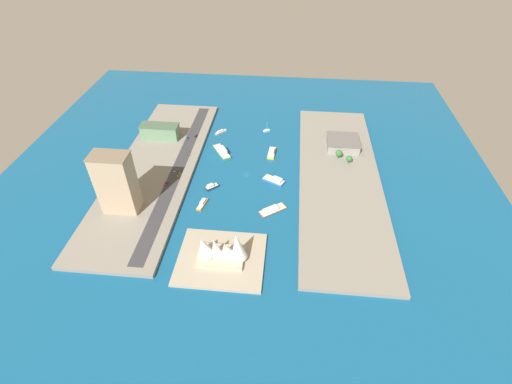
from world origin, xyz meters
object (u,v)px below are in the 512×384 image
sedan_silver (175,170)px  taxi_yellow_cab (179,175)px  patrol_launch_navy (212,187)px  yacht_sleek_gray (221,132)px  water_taxi_orange (202,204)px  apartment_midrise_tan (116,183)px  ferry_green_doubledeck (222,151)px  suv_black (196,136)px  barge_flat_brown (272,210)px  sailboat_small_white (267,130)px  hatchback_blue (187,138)px  ferry_yellow_fast (272,152)px  traffic_light_waterfront (190,153)px  catamaran_blue (275,180)px  opera_landmark (222,249)px  carpark_squat_concrete (343,143)px  pickup_red (166,183)px  terminal_long_green (160,131)px

sedan_silver → taxi_yellow_cab: size_ratio=0.95×
patrol_launch_navy → yacht_sleek_gray: bearing=-85.1°
water_taxi_orange → apartment_midrise_tan: size_ratio=0.31×
ferry_green_doubledeck → suv_black: 38.35m
suv_black → taxi_yellow_cab: size_ratio=0.97×
barge_flat_brown → sailboat_small_white: bearing=-83.6°
hatchback_blue → taxi_yellow_cab: (-7.17, 60.01, 0.02)m
ferry_yellow_fast → taxi_yellow_cab: size_ratio=4.51×
yacht_sleek_gray → traffic_light_waterfront: size_ratio=1.92×
barge_flat_brown → patrol_launch_navy: (53.31, -23.91, 0.33)m
suv_black → sedan_silver: bearing=84.7°
patrol_launch_navy → sedan_silver: 39.94m
catamaran_blue → opera_landmark: bearing=71.5°
apartment_midrise_tan → suv_black: size_ratio=11.46×
sedan_silver → ferry_green_doubledeck: bearing=-134.4°
carpark_squat_concrete → apartment_midrise_tan: apartment_midrise_tan is taller
traffic_light_waterfront → apartment_midrise_tan: bearing=64.9°
carpark_squat_concrete → taxi_yellow_cab: size_ratio=6.77×
suv_black → taxi_yellow_cab: 65.68m
patrol_launch_navy → suv_black: (30.81, -76.28, 2.37)m
sailboat_small_white → sedan_silver: bearing=47.5°
hatchback_blue → pickup_red: (0.42, 73.01, 0.06)m
catamaran_blue → opera_landmark: (30.41, 91.15, 9.38)m
catamaran_blue → apartment_midrise_tan: apartment_midrise_tan is taller
suv_black → hatchback_blue: bearing=36.3°
hatchback_blue → opera_landmark: (-61.15, 147.70, 7.03)m
catamaran_blue → patrol_launch_navy: catamaran_blue is taller
carpark_squat_concrete → pickup_red: (154.47, 72.96, -3.70)m
opera_landmark → patrol_launch_navy: bearing=-73.6°
ferry_green_doubledeck → water_taxi_orange: size_ratio=1.75×
ferry_green_doubledeck → traffic_light_waterfront: 31.09m
catamaran_blue → suv_black: (83.85, -62.22, 2.34)m
apartment_midrise_tan → taxi_yellow_cab: bearing=-125.2°
yacht_sleek_gray → apartment_midrise_tan: apartment_midrise_tan is taller
water_taxi_orange → suv_black: size_ratio=3.61×
terminal_long_green → opera_landmark: (-88.00, 148.10, 0.81)m
patrol_launch_navy → suv_black: size_ratio=2.62×
water_taxi_orange → suv_black: suv_black is taller
water_taxi_orange → suv_black: 102.35m
catamaran_blue → suv_black: size_ratio=4.75×
barge_flat_brown → hatchback_blue: 131.81m
barge_flat_brown → catamaran_blue: catamaran_blue is taller
ferry_green_doubledeck → catamaran_blue: size_ratio=1.33×
barge_flat_brown → suv_black: suv_black is taller
carpark_squat_concrete → ferry_yellow_fast: bearing=11.7°
ferry_green_doubledeck → patrol_launch_navy: ferry_green_doubledeck is taller
ferry_green_doubledeck → hatchback_blue: (38.31, -17.37, 1.75)m
ferry_green_doubledeck → carpark_squat_concrete: carpark_squat_concrete is taller
carpark_squat_concrete → suv_black: carpark_squat_concrete is taller
suv_black → traffic_light_waterfront: size_ratio=0.68×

